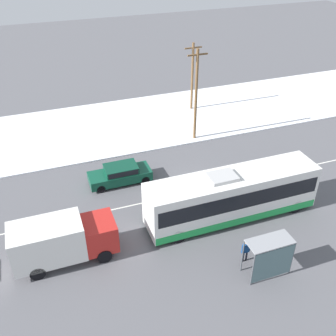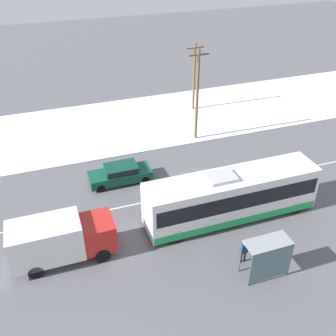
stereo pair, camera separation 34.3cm
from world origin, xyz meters
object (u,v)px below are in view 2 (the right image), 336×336
at_px(box_truck, 60,239).
at_px(utility_pole_roadside, 197,95).
at_px(utility_pole_snowlot, 194,76).
at_px(city_bus, 231,196).
at_px(bus_shelter, 269,255).
at_px(pedestrian_at_stop, 244,249).
at_px(sedan_car, 120,173).

xyz_separation_m(box_truck, utility_pole_roadside, (13.27, 11.16, 2.78)).
height_order(box_truck, utility_pole_snowlot, utility_pole_snowlot).
bearing_deg(box_truck, utility_pole_snowlot, 47.98).
height_order(city_bus, utility_pole_snowlot, utility_pole_snowlot).
height_order(bus_shelter, utility_pole_roadside, utility_pole_roadside).
bearing_deg(utility_pole_roadside, box_truck, -139.95).
height_order(city_bus, pedestrian_at_stop, city_bus).
height_order(pedestrian_at_stop, utility_pole_roadside, utility_pole_roadside).
bearing_deg(sedan_car, city_bus, 132.65).
distance_m(sedan_car, bus_shelter, 13.24).
bearing_deg(sedan_car, bus_shelter, 115.02).
xyz_separation_m(pedestrian_at_stop, utility_pole_roadside, (3.20, 14.99, 3.35)).
bearing_deg(city_bus, pedestrian_at_stop, -105.83).
height_order(city_bus, utility_pole_roadside, utility_pole_roadside).
distance_m(sedan_car, utility_pole_snowlot, 15.06).
relative_size(box_truck, utility_pole_roadside, 0.72).
distance_m(box_truck, bus_shelter, 11.98).
bearing_deg(box_truck, pedestrian_at_stop, -20.85).
height_order(sedan_car, utility_pole_snowlot, utility_pole_snowlot).
height_order(bus_shelter, utility_pole_snowlot, utility_pole_snowlot).
height_order(sedan_car, utility_pole_roadside, utility_pole_roadside).
bearing_deg(bus_shelter, city_bus, 85.33).
relative_size(city_bus, sedan_car, 2.47).
distance_m(sedan_car, pedestrian_at_stop, 11.62).
bearing_deg(bus_shelter, utility_pole_roadside, 81.30).
distance_m(city_bus, utility_pole_snowlot, 17.73).
bearing_deg(city_bus, utility_pole_snowlot, 75.77).
xyz_separation_m(box_truck, bus_shelter, (10.76, -5.27, 0.11)).
bearing_deg(pedestrian_at_stop, sedan_car, 114.93).
relative_size(sedan_car, utility_pole_roadside, 0.57).
xyz_separation_m(city_bus, bus_shelter, (-0.44, -5.42, -0.08)).
relative_size(city_bus, bus_shelter, 4.48).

